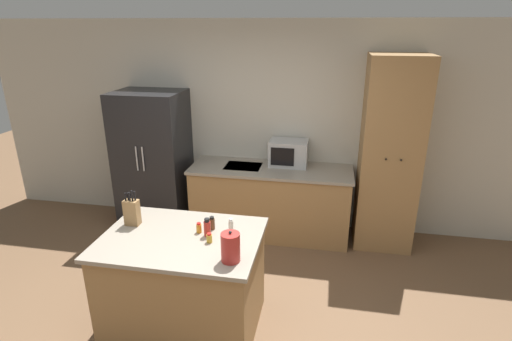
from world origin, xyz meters
name	(u,v)px	position (x,y,z in m)	size (l,w,h in m)	color
ground_plane	(206,341)	(0.00, 0.00, 0.00)	(14.00, 14.00, 0.00)	brown
wall_back	(257,127)	(0.00, 2.33, 1.30)	(7.20, 0.06, 2.60)	beige
refrigerator	(153,161)	(-1.28, 1.96, 0.88)	(0.84, 0.70, 1.77)	black
back_counter	(270,201)	(0.24, 1.97, 0.44)	(1.98, 0.70, 0.88)	#9E7547
pantry_cabinet	(389,155)	(1.61, 2.01, 1.12)	(0.65, 0.61, 2.24)	#9E7547
kitchen_island	(184,282)	(-0.23, 0.16, 0.45)	(1.31, 0.95, 0.89)	#9E7547
microwave	(288,153)	(0.44, 2.11, 1.04)	(0.47, 0.34, 0.31)	#B2B5B7
knife_block	(132,212)	(-0.71, 0.29, 1.01)	(0.12, 0.08, 0.32)	#9E7547
spice_bottle_tall_dark	(207,228)	(-0.02, 0.22, 0.96)	(0.06, 0.06, 0.16)	#B2281E
spice_bottle_short_red	(209,238)	(0.03, 0.12, 0.93)	(0.05, 0.05, 0.08)	gold
spice_bottle_amber_oil	(212,223)	(-0.01, 0.33, 0.95)	(0.05, 0.05, 0.12)	#563319
spice_bottle_green_herb	(231,225)	(0.15, 0.34, 0.94)	(0.04, 0.04, 0.11)	beige
spice_bottle_pale_salt	(199,228)	(-0.10, 0.26, 0.93)	(0.04, 0.04, 0.09)	orange
kettle	(231,247)	(0.26, -0.10, 1.00)	(0.14, 0.14, 0.25)	#B72D28
fire_extinguisher	(121,206)	(-1.85, 2.01, 0.17)	(0.11, 0.11, 0.39)	red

